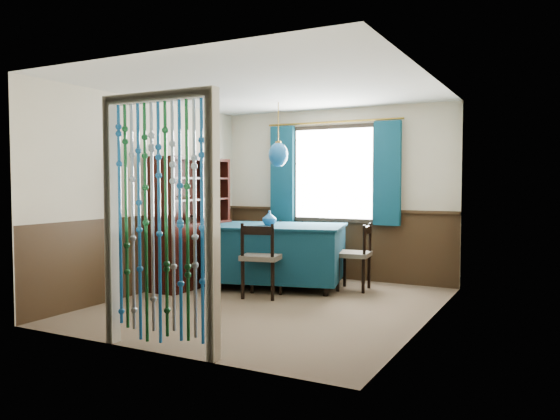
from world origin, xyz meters
The scene contains 22 objects.
floor centered at (0.00, 0.00, 0.00)m, with size 4.00×4.00×0.00m, color brown.
ceiling centered at (0.00, 0.00, 2.50)m, with size 4.00×4.00×0.00m, color silver.
wall_back centered at (0.00, 2.00, 1.25)m, with size 3.60×3.60×0.00m, color beige.
wall_front centered at (0.00, -2.00, 1.25)m, with size 3.60×3.60×0.00m, color beige.
wall_left centered at (-1.80, 0.00, 1.25)m, with size 4.00×4.00×0.00m, color beige.
wall_right centered at (1.80, 0.00, 1.25)m, with size 4.00×4.00×0.00m, color beige.
wainscot_back centered at (0.00, 1.99, 0.50)m, with size 3.60×3.60×0.00m, color #332313.
wainscot_front centered at (0.00, -1.99, 0.50)m, with size 3.60×3.60×0.00m, color #332313.
wainscot_left centered at (-1.79, 0.00, 0.50)m, with size 4.00×4.00×0.00m, color #332313.
wainscot_right centered at (1.79, 0.00, 0.50)m, with size 4.00×4.00×0.00m, color #332313.
window centered at (0.00, 1.95, 1.55)m, with size 1.32×0.12×1.42m, color black.
doorway centered at (0.00, -1.94, 1.05)m, with size 1.16×0.12×2.18m, color silver, non-canonical shape.
dining_table centered at (-0.42, 1.01, 0.48)m, with size 2.00×1.61×0.85m.
chair_near centered at (-0.29, 0.31, 0.49)m, with size 0.54×0.53×0.93m.
chair_far centered at (-0.58, 1.75, 0.45)m, with size 0.56×0.56×0.85m.
chair_left centered at (-1.46, 0.71, 0.51)m, with size 0.63×0.64×0.96m.
chair_right centered at (0.59, 1.30, 0.47)m, with size 0.46×0.48×0.88m.
sideboard centered at (-1.55, 0.54, 0.61)m, with size 0.47×1.35×1.76m.
pendant_lamp centered at (-0.42, 1.01, 1.80)m, with size 0.26×0.26×0.87m.
vase_table centered at (-0.50, 0.90, 0.94)m, with size 0.17×0.17×0.18m, color #14518B.
bowl_shelf centered at (-1.49, 0.31, 1.23)m, with size 0.20×0.20×0.05m, color beige.
vase_sideboard centered at (-1.49, 0.83, 0.97)m, with size 0.18×0.18×0.19m, color beige.
Camera 1 is at (3.02, -5.52, 1.44)m, focal length 35.00 mm.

